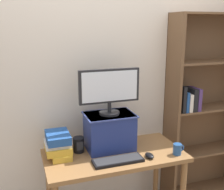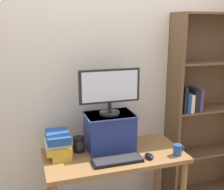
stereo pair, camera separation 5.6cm
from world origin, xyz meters
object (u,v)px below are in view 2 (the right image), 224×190
Objects in this scene: desk at (114,164)px; keyboard at (117,161)px; riser_box at (110,131)px; computer_mouse at (149,156)px; bookshelf_unit at (206,107)px; computer_monitor at (110,89)px; coffee_mug at (178,150)px; desk_speaker at (79,144)px; book_stack at (58,144)px.

keyboard reaches higher than desk.
computer_mouse is at bearing -47.64° from riser_box.
bookshelf_unit reaches higher than desk.
computer_monitor is 5.16× the size of coffee_mug.
riser_box is at bearing 90.00° from computer_monitor.
bookshelf_unit is 1.22m from keyboard.
desk_speaker is at bearing 154.40° from desk.
computer_monitor is 0.55m from desk_speaker.
coffee_mug reaches higher than desk.
coffee_mug is at bearing -20.60° from desk.
book_stack reaches higher than computer_mouse.
bookshelf_unit reaches higher than riser_box.
bookshelf_unit is 0.78m from coffee_mug.
book_stack is at bearing -173.86° from bookshelf_unit.
bookshelf_unit is 4.69× the size of keyboard.
bookshelf_unit is at bearing 38.03° from coffee_mug.
coffee_mug is at bearing -141.97° from bookshelf_unit.
book_stack is 2.18× the size of desk_speaker.
coffee_mug is 0.84m from desk_speaker.
desk_speaker is (-0.27, 0.02, -0.48)m from computer_monitor.
desk is at bearing -25.60° from desk_speaker.
computer_monitor is 1.85× the size of book_stack.
coffee_mug is (-0.59, -0.47, -0.19)m from bookshelf_unit.
desk is 0.32m from computer_mouse.
riser_box is 1.51× the size of book_stack.
bookshelf_unit reaches higher than computer_monitor.
desk_speaker is at bearing 131.91° from keyboard.
computer_mouse is (0.25, -0.17, 0.12)m from desk.
desk is at bearing -86.77° from computer_monitor.
coffee_mug is (0.25, -0.02, 0.03)m from computer_mouse.
bookshelf_unit is at bearing 8.54° from computer_monitor.
desk is 0.65m from computer_monitor.
computer_monitor is at bearing 93.23° from desk.
book_stack is at bearing 166.42° from desk.
computer_mouse is at bearing 175.10° from coffee_mug.
computer_mouse is (-0.85, -0.44, -0.22)m from bookshelf_unit.
bookshelf_unit is at bearing 20.99° from keyboard.
riser_box is at bearing 93.19° from desk.
coffee_mug is at bearing -30.62° from computer_monitor.
coffee_mug is (0.51, -0.30, -0.12)m from riser_box.
bookshelf_unit is 18.78× the size of coffee_mug.
computer_mouse is at bearing -21.43° from book_stack.
riser_box is at bearing 132.36° from computer_mouse.
desk is 2.25× the size of computer_monitor.
keyboard is at bearing 176.91° from computer_mouse.
desk_speaker reaches higher than keyboard.
computer_mouse reaches higher than keyboard.
desk_speaker is (-0.28, 0.13, 0.16)m from desk.
bookshelf_unit reaches higher than coffee_mug.
desk_speaker is at bearing 175.39° from computer_monitor.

